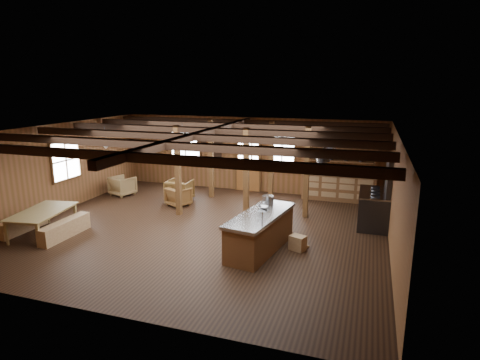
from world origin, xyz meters
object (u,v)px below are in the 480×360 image
(commercial_range, at_px, (376,203))
(armchair_a, at_px, (180,191))
(kitchen_island, at_px, (260,232))
(armchair_b, at_px, (179,196))
(dining_table, at_px, (45,223))
(armchair_c, at_px, (123,186))

(commercial_range, relative_size, armchair_a, 2.50)
(kitchen_island, distance_m, armchair_b, 4.53)
(armchair_b, bearing_deg, kitchen_island, 168.37)
(armchair_a, xyz_separation_m, armchair_b, (0.20, -0.48, -0.06))
(dining_table, bearing_deg, armchair_b, -42.35)
(armchair_a, height_order, armchair_c, armchair_a)
(commercial_range, height_order, armchair_a, commercial_range)
(armchair_c, bearing_deg, kitchen_island, 169.10)
(kitchen_island, height_order, commercial_range, commercial_range)
(commercial_range, xyz_separation_m, dining_table, (-8.55, -3.56, -0.33))
(dining_table, xyz_separation_m, armchair_c, (-0.30, 4.08, 0.02))
(kitchen_island, xyz_separation_m, armchair_c, (-6.16, 3.29, -0.13))
(kitchen_island, height_order, dining_table, kitchen_island)
(armchair_a, bearing_deg, kitchen_island, 137.45)
(commercial_range, bearing_deg, dining_table, -157.37)
(kitchen_island, distance_m, commercial_range, 3.86)
(armchair_a, distance_m, armchair_b, 0.52)
(kitchen_island, bearing_deg, armchair_b, 151.89)
(armchair_a, height_order, armchair_b, armchair_a)
(dining_table, height_order, armchair_a, armchair_a)
(dining_table, relative_size, armchair_c, 2.45)
(commercial_range, xyz_separation_m, armchair_a, (-6.49, 0.46, -0.29))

